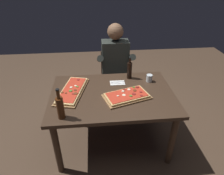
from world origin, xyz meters
name	(u,v)px	position (x,y,z in m)	size (l,w,h in m)	color
ground_plane	(112,140)	(0.00, 0.00, 0.00)	(6.40, 6.40, 0.00)	#4C3828
dining_table	(112,100)	(0.00, 0.00, 0.64)	(1.40, 0.96, 0.74)	#3D2B1E
pizza_rectangular_front	(127,96)	(0.15, -0.09, 0.76)	(0.56, 0.41, 0.05)	olive
pizza_rectangular_left	(72,91)	(-0.46, 0.07, 0.76)	(0.38, 0.65, 0.05)	olive
wine_bottle_dark	(130,70)	(0.25, 0.34, 0.85)	(0.06, 0.06, 0.28)	black
oil_bottle_amber	(60,107)	(-0.52, -0.37, 0.86)	(0.07, 0.07, 0.32)	#47230F
tumbler_near_camera	(149,79)	(0.48, 0.24, 0.78)	(0.07, 0.07, 0.09)	silver
napkin_cutlery_set	(117,83)	(0.08, 0.22, 0.74)	(0.18, 0.11, 0.01)	white
diner_chair	(114,77)	(0.12, 0.86, 0.49)	(0.44, 0.44, 0.87)	black
seated_diner	(115,65)	(0.12, 0.74, 0.74)	(0.53, 0.41, 1.33)	#23232D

